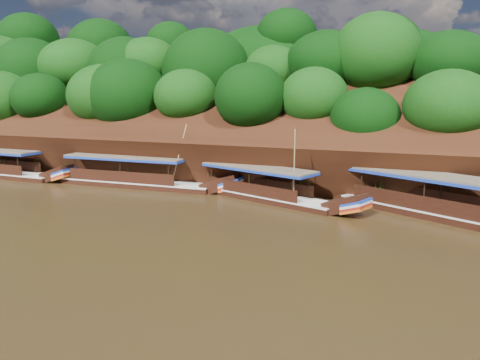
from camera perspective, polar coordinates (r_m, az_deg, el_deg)
The scene contains 7 objects.
ground at distance 26.00m, azimuth -1.16°, elevation -6.19°, with size 160.00×160.00×0.00m, color black.
riverbank at distance 47.00m, azimuth 9.69°, elevation 3.60°, with size 120.00×30.06×19.40m.
boat_0 at distance 30.44m, azimuth 25.10°, elevation -3.56°, with size 15.21×9.31×5.87m.
boat_1 at distance 32.78m, azimuth 4.04°, elevation -1.72°, with size 13.26×6.27×5.67m.
boat_2 at distance 38.37m, azimuth -11.50°, elevation -0.03°, with size 15.80×2.88×5.61m.
boat_3 at distance 46.86m, azimuth -26.37°, elevation 0.97°, with size 13.66×2.70×2.89m.
reeds at distance 35.41m, azimuth 0.06°, elevation -0.26°, with size 47.35×1.84×1.96m.
Camera 1 is at (9.71, -22.91, 7.53)m, focal length 35.00 mm.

